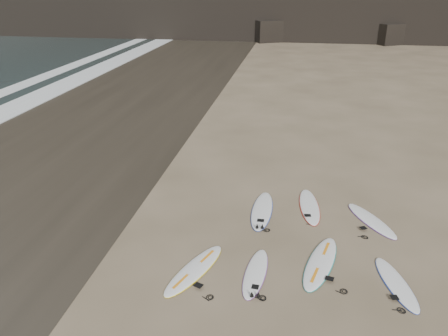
# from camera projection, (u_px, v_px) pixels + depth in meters

# --- Properties ---
(ground) EXTENTS (240.00, 240.00, 0.00)m
(ground) POSITION_uv_depth(u_px,v_px,m) (361.00, 271.00, 11.62)
(ground) COLOR #897559
(ground) RESTS_ON ground
(wet_sand) EXTENTS (12.00, 200.00, 0.01)m
(wet_sand) POSITION_uv_depth(u_px,v_px,m) (79.00, 128.00, 22.60)
(wet_sand) COLOR #383026
(wet_sand) RESTS_ON ground
(surfboard_0) EXTENTS (1.50, 2.62, 0.09)m
(surfboard_0) POSITION_uv_depth(u_px,v_px,m) (194.00, 269.00, 11.61)
(surfboard_0) COLOR white
(surfboard_0) RESTS_ON ground
(surfboard_1) EXTENTS (0.71, 2.24, 0.08)m
(surfboard_1) POSITION_uv_depth(u_px,v_px,m) (256.00, 273.00, 11.49)
(surfboard_1) COLOR white
(surfboard_1) RESTS_ON ground
(surfboard_2) EXTENTS (1.33, 2.74, 0.10)m
(surfboard_2) POSITION_uv_depth(u_px,v_px,m) (321.00, 262.00, 11.89)
(surfboard_2) COLOR white
(surfboard_2) RESTS_ON ground
(surfboard_3) EXTENTS (1.08, 2.30, 0.08)m
(surfboard_3) POSITION_uv_depth(u_px,v_px,m) (396.00, 283.00, 11.09)
(surfboard_3) COLOR white
(surfboard_3) RESTS_ON ground
(surfboard_5) EXTENTS (0.71, 2.69, 0.10)m
(surfboard_5) POSITION_uv_depth(u_px,v_px,m) (262.00, 210.00, 14.56)
(surfboard_5) COLOR white
(surfboard_5) RESTS_ON ground
(surfboard_6) EXTENTS (0.86, 2.60, 0.09)m
(surfboard_6) POSITION_uv_depth(u_px,v_px,m) (309.00, 206.00, 14.81)
(surfboard_6) COLOR white
(surfboard_6) RESTS_ON ground
(surfboard_7) EXTENTS (1.64, 2.36, 0.09)m
(surfboard_7) POSITION_uv_depth(u_px,v_px,m) (371.00, 220.00, 13.96)
(surfboard_7) COLOR white
(surfboard_7) RESTS_ON ground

